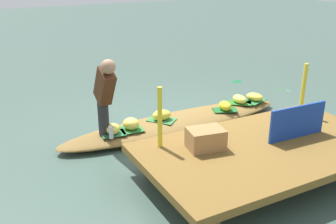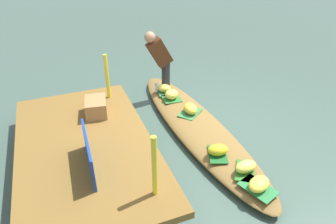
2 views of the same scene
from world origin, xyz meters
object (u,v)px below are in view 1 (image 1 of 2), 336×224
(banana_bunch_2, at_px, (225,106))
(market_banner, at_px, (297,122))
(vendor_person, at_px, (105,92))
(produce_crate, at_px, (206,139))
(banana_bunch_1, at_px, (131,124))
(banana_bunch_4, at_px, (240,99))
(banana_bunch_5, at_px, (255,97))
(vendor_boat, at_px, (178,122))
(banana_bunch_3, at_px, (162,115))
(water_bottle, at_px, (111,133))
(banana_bunch_0, at_px, (113,129))

(banana_bunch_2, height_order, market_banner, market_banner)
(market_banner, bearing_deg, vendor_person, -37.50)
(produce_crate, bearing_deg, banana_bunch_1, -74.67)
(banana_bunch_4, xyz_separation_m, market_banner, (0.57, 1.90, 0.37))
(banana_bunch_2, height_order, banana_bunch_5, banana_bunch_2)
(produce_crate, bearing_deg, banana_bunch_5, -143.24)
(vendor_boat, distance_m, banana_bunch_4, 1.33)
(vendor_boat, height_order, market_banner, market_banner)
(banana_bunch_3, relative_size, market_banner, 0.34)
(water_bottle, distance_m, produce_crate, 1.52)
(banana_bunch_2, bearing_deg, banana_bunch_5, -169.43)
(banana_bunch_3, bearing_deg, banana_bunch_4, -178.07)
(banana_bunch_3, distance_m, banana_bunch_4, 1.60)
(vendor_boat, xyz_separation_m, banana_bunch_1, (0.87, 0.10, 0.19))
(banana_bunch_5, relative_size, water_bottle, 1.76)
(banana_bunch_1, xyz_separation_m, market_banner, (-1.62, 1.73, 0.35))
(banana_bunch_0, distance_m, produce_crate, 1.60)
(banana_bunch_4, distance_m, banana_bunch_5, 0.33)
(banana_bunch_2, height_order, vendor_person, vendor_person)
(banana_bunch_5, height_order, water_bottle, water_bottle)
(banana_bunch_4, height_order, water_bottle, water_bottle)
(banana_bunch_0, height_order, water_bottle, water_bottle)
(banana_bunch_0, bearing_deg, vendor_boat, -174.00)
(water_bottle, relative_size, market_banner, 0.20)
(water_bottle, bearing_deg, produce_crate, 121.21)
(banana_bunch_0, distance_m, banana_bunch_5, 2.82)
(banana_bunch_3, distance_m, produce_crate, 1.59)
(banana_bunch_4, distance_m, vendor_person, 2.67)
(banana_bunch_2, xyz_separation_m, water_bottle, (2.13, 0.16, 0.01))
(market_banner, relative_size, produce_crate, 2.02)
(vendor_boat, height_order, water_bottle, water_bottle)
(vendor_boat, bearing_deg, banana_bunch_5, 179.51)
(market_banner, distance_m, produce_crate, 1.26)
(banana_bunch_4, distance_m, produce_crate, 2.42)
(vendor_person, height_order, water_bottle, vendor_person)
(water_bottle, bearing_deg, market_banner, 141.74)
(vendor_boat, bearing_deg, banana_bunch_0, 3.84)
(banana_bunch_3, bearing_deg, vendor_person, 10.74)
(water_bottle, bearing_deg, vendor_boat, -168.46)
(vendor_person, relative_size, water_bottle, 6.57)
(vendor_person, xyz_separation_m, produce_crate, (-0.80, 1.37, -0.33))
(banana_bunch_2, distance_m, produce_crate, 1.99)
(market_banner, bearing_deg, banana_bunch_0, -39.78)
(banana_bunch_2, height_order, water_bottle, water_bottle)
(banana_bunch_4, relative_size, vendor_person, 0.26)
(banana_bunch_0, height_order, banana_bunch_4, banana_bunch_0)
(vendor_boat, xyz_separation_m, vendor_person, (1.28, 0.17, 0.77))
(banana_bunch_3, xyz_separation_m, produce_crate, (0.19, 1.55, 0.26))
(vendor_boat, height_order, vendor_person, vendor_person)
(market_banner, bearing_deg, banana_bunch_2, -92.39)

